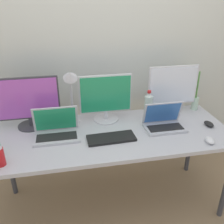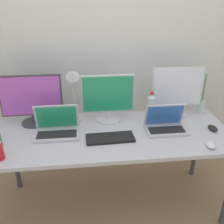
{
  "view_description": "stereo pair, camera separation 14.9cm",
  "coord_description": "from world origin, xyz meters",
  "px_view_note": "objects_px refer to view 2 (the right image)",
  "views": [
    {
      "loc": [
        -0.33,
        -1.67,
        1.73
      ],
      "look_at": [
        0.0,
        0.0,
        0.92
      ],
      "focal_mm": 40.0,
      "sensor_mm": 36.0,
      "label": 1
    },
    {
      "loc": [
        -0.19,
        -1.69,
        1.73
      ],
      "look_at": [
        0.0,
        0.0,
        0.92
      ],
      "focal_mm": 40.0,
      "sensor_mm": 36.0,
      "label": 2
    }
  ],
  "objects_px": {
    "monitor_right": "(177,91)",
    "laptop_secondary": "(165,124)",
    "bamboo_vase": "(201,105)",
    "mouse_by_laptop": "(211,145)",
    "work_desk": "(112,139)",
    "keyboard_main": "(110,138)",
    "mouse_by_keyboard": "(213,128)",
    "monitor_left": "(31,99)",
    "water_bottle": "(151,108)",
    "desk_lamp": "(73,86)",
    "laptop_silver": "(57,128)",
    "monitor_center": "(108,98)"
  },
  "relations": [
    {
      "from": "bamboo_vase",
      "to": "desk_lamp",
      "type": "height_order",
      "value": "desk_lamp"
    },
    {
      "from": "monitor_left",
      "to": "mouse_by_keyboard",
      "type": "height_order",
      "value": "monitor_left"
    },
    {
      "from": "desk_lamp",
      "to": "laptop_silver",
      "type": "bearing_deg",
      "value": -128.96
    },
    {
      "from": "monitor_left",
      "to": "mouse_by_keyboard",
      "type": "distance_m",
      "value": 1.48
    },
    {
      "from": "laptop_secondary",
      "to": "mouse_by_keyboard",
      "type": "relative_size",
      "value": 3.22
    },
    {
      "from": "work_desk",
      "to": "mouse_by_laptop",
      "type": "bearing_deg",
      "value": -22.61
    },
    {
      "from": "keyboard_main",
      "to": "mouse_by_keyboard",
      "type": "distance_m",
      "value": 0.83
    },
    {
      "from": "laptop_secondary",
      "to": "desk_lamp",
      "type": "distance_m",
      "value": 0.79
    },
    {
      "from": "laptop_silver",
      "to": "mouse_by_keyboard",
      "type": "height_order",
      "value": "laptop_silver"
    },
    {
      "from": "laptop_secondary",
      "to": "water_bottle",
      "type": "bearing_deg",
      "value": 113.68
    },
    {
      "from": "monitor_right",
      "to": "mouse_by_keyboard",
      "type": "distance_m",
      "value": 0.43
    },
    {
      "from": "keyboard_main",
      "to": "desk_lamp",
      "type": "bearing_deg",
      "value": 129.49
    },
    {
      "from": "laptop_silver",
      "to": "water_bottle",
      "type": "bearing_deg",
      "value": 10.47
    },
    {
      "from": "monitor_left",
      "to": "mouse_by_keyboard",
      "type": "xyz_separation_m",
      "value": [
        1.44,
        -0.28,
        -0.2
      ]
    },
    {
      "from": "mouse_by_keyboard",
      "to": "keyboard_main",
      "type": "bearing_deg",
      "value": 174.55
    },
    {
      "from": "desk_lamp",
      "to": "monitor_center",
      "type": "bearing_deg",
      "value": 5.76
    },
    {
      "from": "mouse_by_laptop",
      "to": "keyboard_main",
      "type": "bearing_deg",
      "value": 174.83
    },
    {
      "from": "monitor_right",
      "to": "keyboard_main",
      "type": "xyz_separation_m",
      "value": [
        -0.62,
        -0.35,
        -0.22
      ]
    },
    {
      "from": "work_desk",
      "to": "laptop_silver",
      "type": "bearing_deg",
      "value": 175.69
    },
    {
      "from": "keyboard_main",
      "to": "mouse_by_keyboard",
      "type": "bearing_deg",
      "value": 1.06
    },
    {
      "from": "monitor_center",
      "to": "laptop_silver",
      "type": "relative_size",
      "value": 1.3
    },
    {
      "from": "monitor_left",
      "to": "water_bottle",
      "type": "bearing_deg",
      "value": -3.34
    },
    {
      "from": "laptop_silver",
      "to": "laptop_secondary",
      "type": "height_order",
      "value": "laptop_silver"
    },
    {
      "from": "monitor_left",
      "to": "mouse_by_keyboard",
      "type": "relative_size",
      "value": 5.02
    },
    {
      "from": "work_desk",
      "to": "bamboo_vase",
      "type": "relative_size",
      "value": 5.15
    },
    {
      "from": "monitor_center",
      "to": "keyboard_main",
      "type": "height_order",
      "value": "monitor_center"
    },
    {
      "from": "laptop_silver",
      "to": "mouse_by_laptop",
      "type": "height_order",
      "value": "laptop_silver"
    },
    {
      "from": "mouse_by_keyboard",
      "to": "desk_lamp",
      "type": "bearing_deg",
      "value": 158.48
    },
    {
      "from": "monitor_right",
      "to": "laptop_secondary",
      "type": "height_order",
      "value": "monitor_right"
    },
    {
      "from": "monitor_right",
      "to": "keyboard_main",
      "type": "relative_size",
      "value": 1.24
    },
    {
      "from": "laptop_secondary",
      "to": "keyboard_main",
      "type": "distance_m",
      "value": 0.46
    },
    {
      "from": "mouse_by_laptop",
      "to": "mouse_by_keyboard",
      "type": "bearing_deg",
      "value": 70.7
    },
    {
      "from": "keyboard_main",
      "to": "bamboo_vase",
      "type": "bearing_deg",
      "value": 21.26
    },
    {
      "from": "monitor_left",
      "to": "laptop_silver",
      "type": "distance_m",
      "value": 0.33
    },
    {
      "from": "work_desk",
      "to": "desk_lamp",
      "type": "height_order",
      "value": "desk_lamp"
    },
    {
      "from": "monitor_right",
      "to": "laptop_silver",
      "type": "height_order",
      "value": "monitor_right"
    },
    {
      "from": "work_desk",
      "to": "laptop_secondary",
      "type": "distance_m",
      "value": 0.44
    },
    {
      "from": "bamboo_vase",
      "to": "mouse_by_laptop",
      "type": "bearing_deg",
      "value": -107.19
    },
    {
      "from": "mouse_by_keyboard",
      "to": "desk_lamp",
      "type": "relative_size",
      "value": 0.2
    },
    {
      "from": "laptop_secondary",
      "to": "bamboo_vase",
      "type": "height_order",
      "value": "bamboo_vase"
    },
    {
      "from": "work_desk",
      "to": "monitor_left",
      "type": "bearing_deg",
      "value": 159.76
    },
    {
      "from": "keyboard_main",
      "to": "desk_lamp",
      "type": "xyz_separation_m",
      "value": [
        -0.26,
        0.3,
        0.32
      ]
    },
    {
      "from": "mouse_by_laptop",
      "to": "water_bottle",
      "type": "height_order",
      "value": "water_bottle"
    },
    {
      "from": "mouse_by_keyboard",
      "to": "bamboo_vase",
      "type": "distance_m",
      "value": 0.34
    },
    {
      "from": "monitor_right",
      "to": "bamboo_vase",
      "type": "xyz_separation_m",
      "value": [
        0.26,
        0.03,
        -0.16
      ]
    },
    {
      "from": "water_bottle",
      "to": "keyboard_main",
      "type": "bearing_deg",
      "value": -144.31
    },
    {
      "from": "laptop_silver",
      "to": "water_bottle",
      "type": "distance_m",
      "value": 0.79
    },
    {
      "from": "laptop_silver",
      "to": "monitor_right",
      "type": "bearing_deg",
      "value": 12.17
    },
    {
      "from": "monitor_left",
      "to": "water_bottle",
      "type": "xyz_separation_m",
      "value": [
        0.98,
        -0.06,
        -0.1
      ]
    },
    {
      "from": "laptop_silver",
      "to": "mouse_by_keyboard",
      "type": "distance_m",
      "value": 1.23
    }
  ]
}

